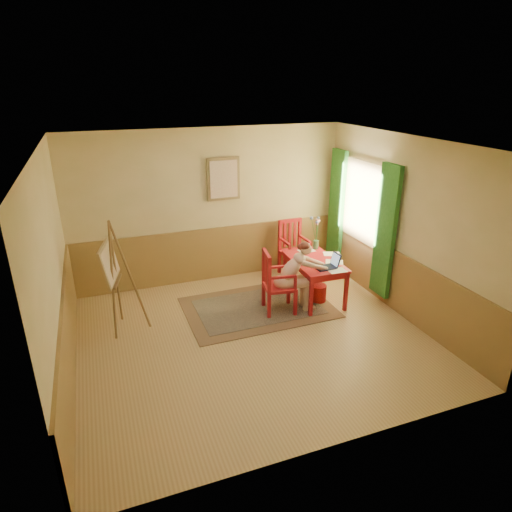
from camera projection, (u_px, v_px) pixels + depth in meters
name	position (u px, v px, depth m)	size (l,w,h in m)	color
room	(253.00, 249.00, 6.00)	(5.04, 4.54, 2.84)	tan
wainscot	(236.00, 285.00, 7.03)	(5.00, 4.50, 1.00)	olive
window	(360.00, 214.00, 7.76)	(0.12, 2.01, 2.20)	white
wall_portrait	(224.00, 179.00, 7.81)	(0.60, 0.05, 0.76)	olive
rug	(258.00, 307.00, 7.35)	(2.41, 1.62, 0.02)	#8C7251
table	(315.00, 265.00, 7.43)	(0.76, 1.22, 0.72)	red
chair_left	(276.00, 282.00, 7.05)	(0.55, 0.53, 1.05)	red
chair_back	(293.00, 248.00, 8.42)	(0.49, 0.51, 1.08)	red
figure	(295.00, 274.00, 7.06)	(0.90, 0.45, 1.18)	beige
laptop	(329.00, 265.00, 7.09)	(0.39, 0.24, 0.23)	#1E2338
papers	(327.00, 259.00, 7.44)	(0.66, 1.18, 0.00)	white
vase	(316.00, 234.00, 7.81)	(0.20, 0.29, 0.59)	#3F724C
wastebasket	(318.00, 293.00, 7.53)	(0.28, 0.28, 0.30)	red
easel	(112.00, 267.00, 6.36)	(0.65, 0.77, 1.73)	brown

